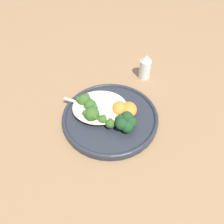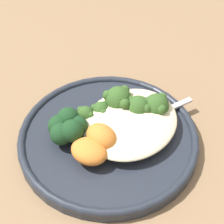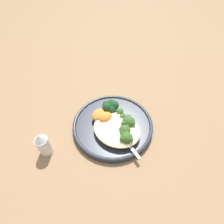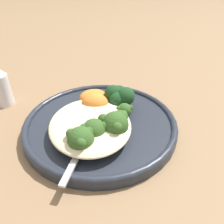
# 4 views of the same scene
# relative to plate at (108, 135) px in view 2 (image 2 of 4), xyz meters

# --- Properties ---
(ground_plane) EXTENTS (4.00, 4.00, 0.00)m
(ground_plane) POSITION_rel_plate_xyz_m (0.00, 0.00, -0.01)
(ground_plane) COLOR #846647
(plate) EXTENTS (0.28, 0.28, 0.02)m
(plate) POSITION_rel_plate_xyz_m (0.00, 0.00, 0.00)
(plate) COLOR #232833
(plate) RESTS_ON ground_plane
(quinoa_mound) EXTENTS (0.16, 0.14, 0.02)m
(quinoa_mound) POSITION_rel_plate_xyz_m (-0.03, 0.02, 0.02)
(quinoa_mound) COLOR beige
(quinoa_mound) RESTS_ON plate
(broccoli_stalk_0) EXTENTS (0.12, 0.05, 0.04)m
(broccoli_stalk_0) POSITION_rel_plate_xyz_m (-0.06, 0.04, 0.03)
(broccoli_stalk_0) COLOR #9EBC66
(broccoli_stalk_0) RESTS_ON plate
(broccoli_stalk_1) EXTENTS (0.09, 0.04, 0.04)m
(broccoli_stalk_1) POSITION_rel_plate_xyz_m (-0.04, 0.02, 0.03)
(broccoli_stalk_1) COLOR #9EBC66
(broccoli_stalk_1) RESTS_ON plate
(broccoli_stalk_2) EXTENTS (0.11, 0.08, 0.04)m
(broccoli_stalk_2) POSITION_rel_plate_xyz_m (-0.04, -0.01, 0.03)
(broccoli_stalk_2) COLOR #9EBC66
(broccoli_stalk_2) RESTS_ON plate
(broccoli_stalk_3) EXTENTS (0.06, 0.09, 0.03)m
(broccoli_stalk_3) POSITION_rel_plate_xyz_m (-0.01, -0.01, 0.02)
(broccoli_stalk_3) COLOR #9EBC66
(broccoli_stalk_3) RESTS_ON plate
(broccoli_stalk_4) EXTENTS (0.03, 0.11, 0.03)m
(broccoli_stalk_4) POSITION_rel_plate_xyz_m (0.01, -0.01, 0.02)
(broccoli_stalk_4) COLOR #9EBC66
(broccoli_stalk_4) RESTS_ON plate
(sweet_potato_chunk_0) EXTENTS (0.05, 0.06, 0.03)m
(sweet_potato_chunk_0) POSITION_rel_plate_xyz_m (0.06, 0.01, 0.02)
(sweet_potato_chunk_0) COLOR orange
(sweet_potato_chunk_0) RESTS_ON plate
(sweet_potato_chunk_1) EXTENTS (0.05, 0.06, 0.04)m
(sweet_potato_chunk_1) POSITION_rel_plate_xyz_m (0.03, 0.01, 0.03)
(sweet_potato_chunk_1) COLOR orange
(sweet_potato_chunk_1) RESTS_ON plate
(kale_tuft) EXTENTS (0.06, 0.06, 0.04)m
(kale_tuft) POSITION_rel_plate_xyz_m (0.04, -0.04, 0.03)
(kale_tuft) COLOR #193D1E
(kale_tuft) RESTS_ON plate
(spoon) EXTENTS (0.12, 0.06, 0.01)m
(spoon) POSITION_rel_plate_xyz_m (-0.06, 0.04, 0.01)
(spoon) COLOR #B7B7BC
(spoon) RESTS_ON plate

